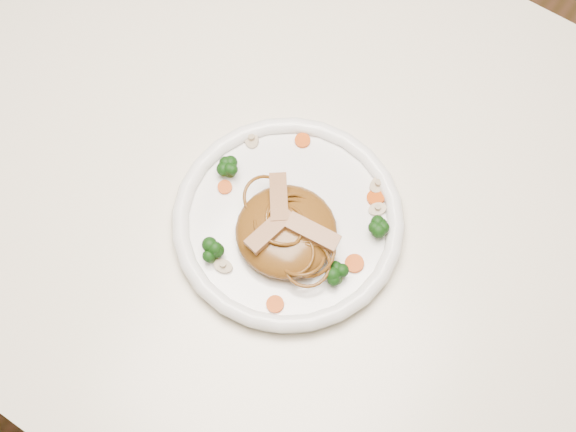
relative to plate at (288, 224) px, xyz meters
The scene contains 20 objects.
ground 0.76m from the plate, 138.46° to the left, with size 4.00×4.00×0.00m, color brown.
table 0.13m from the plate, 138.46° to the left, with size 1.20×0.80×0.75m.
plate is the anchor object (origin of this frame).
noodle_mound 0.03m from the plate, 61.98° to the right, with size 0.12×0.12×0.04m, color brown.
chicken_a 0.06m from the plate, 13.64° to the right, with size 0.06×0.02×0.01m, color tan.
chicken_b 0.05m from the plate, 164.79° to the left, with size 0.06×0.02×0.01m, color tan.
chicken_c 0.06m from the plate, 92.07° to the right, with size 0.06×0.02×0.01m, color tan.
broccoli_0 0.11m from the plate, 26.09° to the left, with size 0.03×0.03×0.03m, color #123C0C, non-canonical shape.
broccoli_1 0.10m from the plate, behind, with size 0.03×0.03×0.03m, color #123C0C, non-canonical shape.
broccoli_2 0.10m from the plate, 118.38° to the right, with size 0.03×0.03×0.03m, color #123C0C, non-canonical shape.
broccoli_3 0.09m from the plate, 18.86° to the right, with size 0.02×0.02×0.03m, color #123C0C, non-canonical shape.
carrot_0 0.11m from the plate, 49.20° to the left, with size 0.02×0.02×0.01m, color #D34B07.
carrot_1 0.09m from the plate, behind, with size 0.02×0.02×0.01m, color #D34B07.
carrot_2 0.09m from the plate, ahead, with size 0.02×0.02×0.01m, color #D34B07.
carrot_3 0.11m from the plate, 114.32° to the left, with size 0.02×0.02×0.01m, color #D34B07.
carrot_4 0.10m from the plate, 64.17° to the right, with size 0.02×0.02×0.01m, color #D34B07.
mushroom_0 0.09m from the plate, 108.24° to the right, with size 0.02×0.02×0.01m, color beige.
mushroom_1 0.10m from the plate, 41.10° to the left, with size 0.02×0.02×0.01m, color beige.
mushroom_2 0.11m from the plate, 146.44° to the left, with size 0.02×0.02×0.01m, color beige.
mushroom_3 0.12m from the plate, 56.86° to the left, with size 0.02×0.02×0.01m, color beige.
Camera 1 is at (0.26, -0.36, 1.64)m, focal length 51.54 mm.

